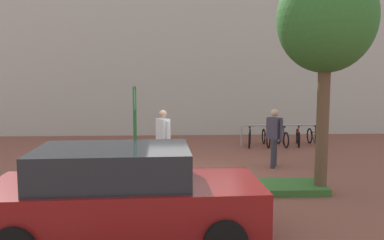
# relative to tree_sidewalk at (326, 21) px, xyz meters

# --- Properties ---
(ground_plane) EXTENTS (60.00, 60.00, 0.00)m
(ground_plane) POSITION_rel_tree_sidewalk_xyz_m (-2.83, 1.69, -3.89)
(ground_plane) COLOR brown
(building_facade) EXTENTS (28.00, 1.20, 10.00)m
(building_facade) POSITION_rel_tree_sidewalk_xyz_m (-2.83, 9.66, 1.11)
(building_facade) COLOR #B2ADA3
(building_facade) RESTS_ON ground
(planter_strip) EXTENTS (7.00, 1.10, 0.16)m
(planter_strip) POSITION_rel_tree_sidewalk_xyz_m (-3.38, 0.15, -3.81)
(planter_strip) COLOR #336028
(planter_strip) RESTS_ON ground
(tree_sidewalk) EXTENTS (2.18, 2.18, 5.14)m
(tree_sidewalk) POSITION_rel_tree_sidewalk_xyz_m (0.00, 0.00, 0.00)
(tree_sidewalk) COLOR brown
(tree_sidewalk) RESTS_ON ground
(parking_sign_post) EXTENTS (0.08, 0.36, 2.44)m
(parking_sign_post) POSITION_rel_tree_sidewalk_xyz_m (-4.26, 0.15, -2.29)
(parking_sign_post) COLOR #2D7238
(parking_sign_post) RESTS_ON ground
(bike_at_sign) EXTENTS (1.68, 0.42, 0.86)m
(bike_at_sign) POSITION_rel_tree_sidewalk_xyz_m (-4.30, 0.23, -3.54)
(bike_at_sign) COLOR black
(bike_at_sign) RESTS_ON ground
(bike_rack_cluster) EXTENTS (3.21, 1.62, 0.83)m
(bike_rack_cluster) POSITION_rel_tree_sidewalk_xyz_m (0.81, 6.10, -3.54)
(bike_rack_cluster) COLOR #99999E
(bike_rack_cluster) RESTS_ON ground
(bollard_steel) EXTENTS (0.16, 0.16, 0.90)m
(bollard_steel) POSITION_rel_tree_sidewalk_xyz_m (0.08, 4.44, -3.44)
(bollard_steel) COLOR #ADADB2
(bollard_steel) RESTS_ON ground
(person_suited_dark) EXTENTS (0.42, 0.52, 1.72)m
(person_suited_dark) POSITION_rel_tree_sidewalk_xyz_m (-0.43, 2.54, -2.90)
(person_suited_dark) COLOR #2D2D38
(person_suited_dark) RESTS_ON ground
(person_shirt_blue) EXTENTS (0.42, 0.52, 1.72)m
(person_shirt_blue) POSITION_rel_tree_sidewalk_xyz_m (-3.67, 2.40, -2.90)
(person_shirt_blue) COLOR black
(person_shirt_blue) RESTS_ON ground
(car_maroon_wagon) EXTENTS (4.36, 2.15, 1.54)m
(car_maroon_wagon) POSITION_rel_tree_sidewalk_xyz_m (-4.21, -2.53, -3.13)
(car_maroon_wagon) COLOR maroon
(car_maroon_wagon) RESTS_ON ground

